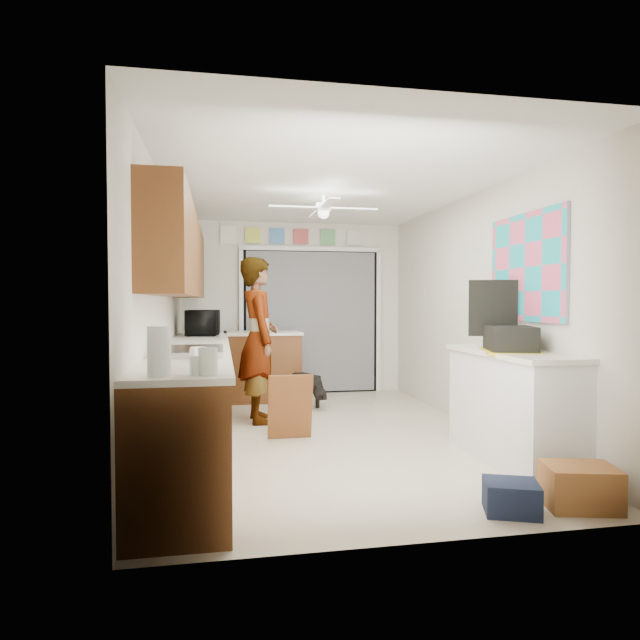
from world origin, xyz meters
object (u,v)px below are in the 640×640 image
microwave (203,323)px  suitcase (510,338)px  navy_crate (511,497)px  man (259,340)px  cup (198,354)px  paper_towel_roll (159,351)px  dog (306,388)px  cardboard_box (580,487)px

microwave → suitcase: size_ratio=1.16×
navy_crate → man: bearing=115.7°
cup → paper_towel_roll: 0.79m
man → paper_towel_roll: bearing=161.2°
navy_crate → dog: dog is taller
cardboard_box → dog: (-1.23, 3.65, 0.09)m
cup → navy_crate: cup is taller
cardboard_box → man: man is taller
microwave → cardboard_box: microwave is taller
microwave → cup: bearing=-175.5°
paper_towel_roll → man: man is taller
paper_towel_roll → cardboard_box: (2.64, 0.05, -0.94)m
microwave → dog: (1.29, 0.11, -0.86)m
paper_towel_roll → dog: bearing=69.2°
cardboard_box → dog: bearing=108.7°
cardboard_box → navy_crate: (-0.49, 0.00, -0.04)m
paper_towel_roll → dog: (1.41, 3.70, -0.84)m
microwave → dog: size_ratio=0.93×
cup → cardboard_box: 2.70m
navy_crate → dog: (-0.74, 3.65, 0.13)m
navy_crate → dog: bearing=101.5°
cup → suitcase: bearing=6.5°
cup → dog: (1.23, 2.94, -0.75)m
microwave → paper_towel_roll: (-0.12, -3.59, -0.02)m
cup → paper_towel_roll: bearing=-103.1°
cup → navy_crate: bearing=-19.9°
microwave → cup: microwave is taller
suitcase → navy_crate: bearing=-101.6°
microwave → suitcase: microwave is taller
cup → man: bearing=75.5°
suitcase → navy_crate: 1.49m
suitcase → cardboard_box: 1.35m
cup → navy_crate: (1.97, -0.71, -0.89)m
paper_towel_roll → navy_crate: (2.15, 0.05, -0.98)m
cup → paper_towel_roll: size_ratio=0.44×
paper_towel_roll → man: 3.07m
paper_towel_roll → dog: paper_towel_roll is taller
cardboard_box → man: 3.57m
suitcase → paper_towel_roll: bearing=-141.2°
cup → man: man is taller
cup → suitcase: size_ratio=0.25×
microwave → cardboard_box: bearing=-141.2°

